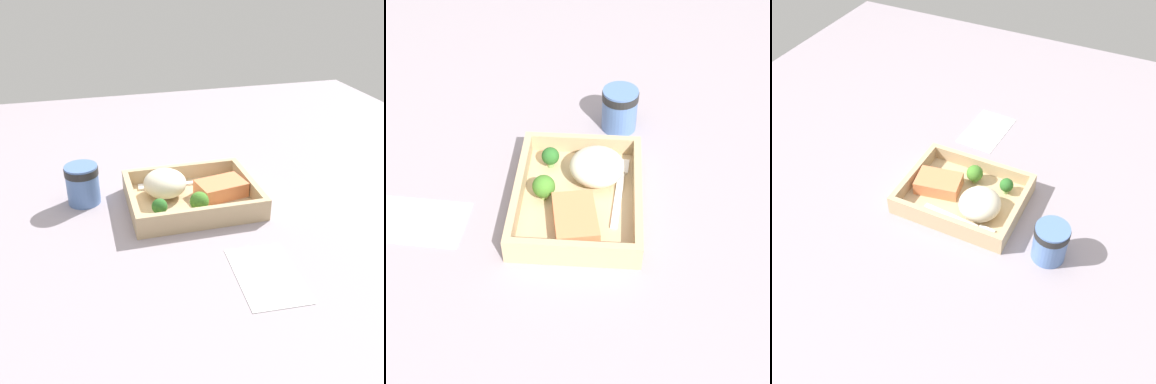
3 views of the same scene
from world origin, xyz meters
TOP-DOWN VIEW (x-y plane):
  - ground_plane at (0.00, 0.00)cm, footprint 160.00×160.00cm
  - takeout_tray at (0.00, 0.00)cm, footprint 25.48×20.07cm
  - tray_rim at (0.00, 0.00)cm, footprint 25.48×20.07cm
  - salmon_fillet at (-6.08, 0.26)cm, footprint 10.55×7.96cm
  - mashed_potatoes at (4.93, -2.78)cm, footprint 8.70×8.97cm
  - broccoli_floret_1 at (7.61, 5.17)cm, footprint 3.00×3.00cm
  - broccoli_floret_2 at (0.31, 5.44)cm, footprint 3.67×3.67cm
  - fork at (3.02, -6.61)cm, footprint 15.88×2.94cm
  - paper_cup at (20.98, -6.26)cm, footprint 6.69×6.69cm
  - receipt_slip at (-5.57, 24.99)cm, footprint 10.46×15.94cm

SIDE VIEW (x-z plane):
  - ground_plane at x=0.00cm, z-range -2.00..0.00cm
  - receipt_slip at x=-5.57cm, z-range 0.00..0.24cm
  - takeout_tray at x=0.00cm, z-range 0.00..1.20cm
  - fork at x=3.02cm, z-range 1.20..1.64cm
  - salmon_fillet at x=-6.08cm, z-range 1.20..4.23cm
  - tray_rim at x=0.00cm, z-range 1.20..4.40cm
  - broccoli_floret_1 at x=7.61cm, z-range 1.47..5.22cm
  - broccoli_floret_2 at x=0.31cm, z-range 1.39..5.62cm
  - mashed_potatoes at x=4.93cm, z-range 1.20..6.63cm
  - paper_cup at x=20.98cm, z-range 0.47..8.61cm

